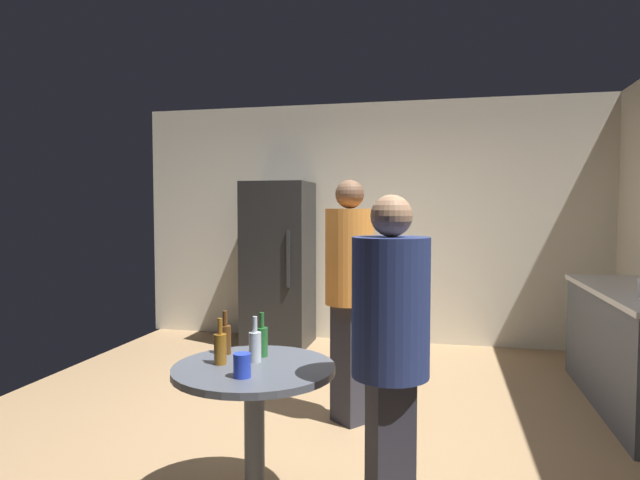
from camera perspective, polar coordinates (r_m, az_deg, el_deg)
ground_plane at (r=3.96m, az=-0.72°, el=-19.81°), size 5.20×5.20×0.10m
wall_back at (r=6.24m, az=4.93°, el=1.83°), size 5.32×0.06×2.70m
refrigerator at (r=6.04m, az=-4.36°, el=-2.49°), size 0.70×0.68×1.80m
kitchen_counter at (r=4.79m, az=30.26°, el=-9.88°), size 0.64×1.93×0.90m
foreground_table at (r=2.79m, az=-6.90°, el=-14.98°), size 0.80×0.80×0.73m
beer_bottle_amber at (r=2.79m, az=-10.40°, el=-11.00°), size 0.06×0.06×0.23m
beer_bottle_brown at (r=2.97m, az=-9.90°, el=-10.10°), size 0.06×0.06×0.23m
beer_bottle_green at (r=2.90m, az=-6.10°, el=-10.39°), size 0.06×0.06×0.23m
beer_bottle_clear at (r=2.80m, az=-6.81°, el=-10.89°), size 0.06×0.06×0.23m
plastic_cup_blue at (r=2.57m, az=-8.15°, el=-12.85°), size 0.08×0.08×0.11m
person_in_orange_shirt at (r=3.81m, az=3.10°, el=-4.35°), size 0.48×0.48×1.71m
person_in_navy_shirt at (r=2.44m, az=7.37°, el=-10.79°), size 0.44×0.44×1.56m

